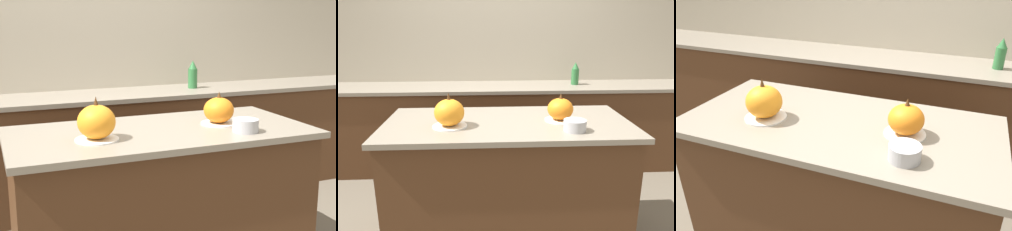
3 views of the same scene
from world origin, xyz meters
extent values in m
cube|color=#B2A893|center=(0.00, 1.63, 1.25)|extent=(8.00, 0.06, 2.50)
cube|color=#4C2D19|center=(0.00, 0.00, 0.44)|extent=(1.62, 0.74, 0.89)
cube|color=gray|center=(0.00, 0.00, 0.91)|extent=(1.68, 0.80, 0.03)
cube|color=#4C2D19|center=(0.00, 1.30, 0.44)|extent=(6.00, 0.56, 0.89)
cube|color=gray|center=(0.00, 1.30, 0.91)|extent=(6.00, 0.60, 0.03)
cylinder|color=white|center=(-0.38, -0.09, 0.93)|extent=(0.22, 0.22, 0.01)
ellipsoid|color=orange|center=(-0.38, -0.09, 1.02)|extent=(0.19, 0.19, 0.17)
cone|color=#4C2D14|center=(-0.38, -0.09, 1.13)|extent=(0.03, 0.03, 0.05)
cylinder|color=white|center=(0.36, 0.00, 0.93)|extent=(0.21, 0.21, 0.01)
ellipsoid|color=orange|center=(0.36, 0.00, 1.01)|extent=(0.18, 0.18, 0.15)
cone|color=#4C2D14|center=(0.36, 0.00, 1.10)|extent=(0.03, 0.03, 0.04)
cylinder|color=#2D6B38|center=(0.81, 1.33, 1.01)|extent=(0.08, 0.08, 0.17)
cone|color=#2D6B38|center=(0.81, 1.33, 1.13)|extent=(0.07, 0.07, 0.07)
cylinder|color=#ADADB2|center=(0.41, -0.22, 0.96)|extent=(0.14, 0.14, 0.07)
camera|label=1|loc=(-0.91, -2.35, 1.54)|focal=50.00mm
camera|label=2|loc=(-0.13, -2.14, 1.58)|focal=35.00mm
camera|label=3|loc=(0.61, -1.42, 1.71)|focal=35.00mm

